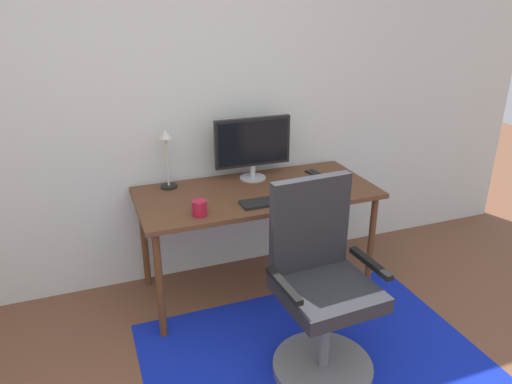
{
  "coord_description": "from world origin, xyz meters",
  "views": [
    {
      "loc": [
        -0.48,
        -0.94,
        1.91
      ],
      "look_at": [
        0.45,
        1.52,
        0.83
      ],
      "focal_mm": 33.53,
      "sensor_mm": 36.0,
      "label": 1
    }
  ],
  "objects_px": {
    "monitor": "(253,144)",
    "coffee_cup": "(200,208)",
    "cell_phone": "(314,173)",
    "office_chair": "(321,298)",
    "computer_mouse": "(316,192)",
    "keyboard": "(275,201)",
    "desk_lamp": "(166,151)",
    "desk": "(257,200)"
  },
  "relations": [
    {
      "from": "coffee_cup",
      "to": "keyboard",
      "type": "bearing_deg",
      "value": 2.89
    },
    {
      "from": "coffee_cup",
      "to": "desk_lamp",
      "type": "xyz_separation_m",
      "value": [
        -0.08,
        0.5,
        0.21
      ]
    },
    {
      "from": "keyboard",
      "to": "monitor",
      "type": "bearing_deg",
      "value": 87.92
    },
    {
      "from": "coffee_cup",
      "to": "office_chair",
      "type": "distance_m",
      "value": 0.85
    },
    {
      "from": "computer_mouse",
      "to": "office_chair",
      "type": "height_order",
      "value": "office_chair"
    },
    {
      "from": "desk",
      "to": "desk_lamp",
      "type": "xyz_separation_m",
      "value": [
        -0.53,
        0.26,
        0.32
      ]
    },
    {
      "from": "keyboard",
      "to": "office_chair",
      "type": "distance_m",
      "value": 0.7
    },
    {
      "from": "monitor",
      "to": "office_chair",
      "type": "bearing_deg",
      "value": -90.68
    },
    {
      "from": "coffee_cup",
      "to": "cell_phone",
      "type": "bearing_deg",
      "value": 22.42
    },
    {
      "from": "monitor",
      "to": "coffee_cup",
      "type": "distance_m",
      "value": 0.7
    },
    {
      "from": "cell_phone",
      "to": "desk_lamp",
      "type": "bearing_deg",
      "value": 165.6
    },
    {
      "from": "keyboard",
      "to": "coffee_cup",
      "type": "distance_m",
      "value": 0.48
    },
    {
      "from": "cell_phone",
      "to": "coffee_cup",
      "type": "bearing_deg",
      "value": -165.91
    },
    {
      "from": "cell_phone",
      "to": "office_chair",
      "type": "height_order",
      "value": "office_chair"
    },
    {
      "from": "coffee_cup",
      "to": "desk_lamp",
      "type": "relative_size",
      "value": 0.23
    },
    {
      "from": "cell_phone",
      "to": "office_chair",
      "type": "bearing_deg",
      "value": -122.93
    },
    {
      "from": "coffee_cup",
      "to": "office_chair",
      "type": "relative_size",
      "value": 0.09
    },
    {
      "from": "monitor",
      "to": "desk",
      "type": "bearing_deg",
      "value": -103.61
    },
    {
      "from": "desk",
      "to": "cell_phone",
      "type": "height_order",
      "value": "cell_phone"
    },
    {
      "from": "cell_phone",
      "to": "office_chair",
      "type": "relative_size",
      "value": 0.13
    },
    {
      "from": "computer_mouse",
      "to": "desk",
      "type": "bearing_deg",
      "value": 149.22
    },
    {
      "from": "desk",
      "to": "monitor",
      "type": "distance_m",
      "value": 0.39
    },
    {
      "from": "monitor",
      "to": "cell_phone",
      "type": "distance_m",
      "value": 0.51
    },
    {
      "from": "desk",
      "to": "coffee_cup",
      "type": "height_order",
      "value": "coffee_cup"
    },
    {
      "from": "cell_phone",
      "to": "desk_lamp",
      "type": "relative_size",
      "value": 0.35
    },
    {
      "from": "cell_phone",
      "to": "keyboard",
      "type": "bearing_deg",
      "value": -149.95
    },
    {
      "from": "keyboard",
      "to": "desk_lamp",
      "type": "height_order",
      "value": "desk_lamp"
    },
    {
      "from": "keyboard",
      "to": "cell_phone",
      "type": "height_order",
      "value": "keyboard"
    },
    {
      "from": "computer_mouse",
      "to": "desk_lamp",
      "type": "relative_size",
      "value": 0.26
    },
    {
      "from": "monitor",
      "to": "coffee_cup",
      "type": "relative_size",
      "value": 5.85
    },
    {
      "from": "cell_phone",
      "to": "monitor",
      "type": "bearing_deg",
      "value": 162.91
    },
    {
      "from": "coffee_cup",
      "to": "office_chair",
      "type": "bearing_deg",
      "value": -51.48
    },
    {
      "from": "monitor",
      "to": "coffee_cup",
      "type": "bearing_deg",
      "value": -137.45
    },
    {
      "from": "office_chair",
      "to": "desk_lamp",
      "type": "bearing_deg",
      "value": 113.92
    },
    {
      "from": "monitor",
      "to": "desk_lamp",
      "type": "xyz_separation_m",
      "value": [
        -0.58,
        0.04,
        0.01
      ]
    },
    {
      "from": "keyboard",
      "to": "coffee_cup",
      "type": "relative_size",
      "value": 4.72
    },
    {
      "from": "computer_mouse",
      "to": "cell_phone",
      "type": "distance_m",
      "value": 0.38
    },
    {
      "from": "monitor",
      "to": "desk_lamp",
      "type": "height_order",
      "value": "monitor"
    },
    {
      "from": "desk",
      "to": "computer_mouse",
      "type": "bearing_deg",
      "value": -30.78
    },
    {
      "from": "desk",
      "to": "monitor",
      "type": "relative_size",
      "value": 2.92
    },
    {
      "from": "computer_mouse",
      "to": "monitor",
      "type": "bearing_deg",
      "value": 123.95
    },
    {
      "from": "keyboard",
      "to": "computer_mouse",
      "type": "relative_size",
      "value": 4.13
    }
  ]
}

